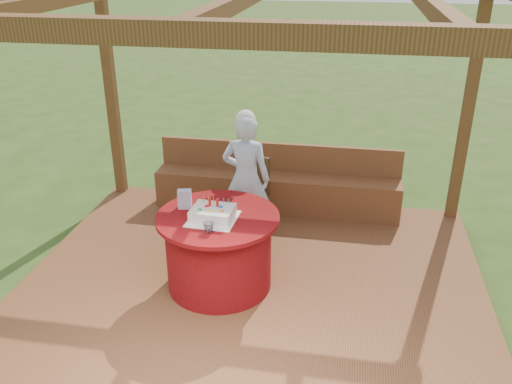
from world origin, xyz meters
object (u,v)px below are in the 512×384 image
table (219,250)px  chair (250,189)px  bench (277,188)px  birthday_cake (213,213)px  drinking_glass (209,228)px  elderly_woman (246,177)px  gift_bag (185,199)px

table → chair: bearing=87.2°
bench → birthday_cake: bearing=-100.2°
birthday_cake → drinking_glass: size_ratio=4.88×
bench → drinking_glass: size_ratio=32.46×
bench → drinking_glass: 2.17m
bench → drinking_glass: bearing=-98.4°
chair → birthday_cake: 1.41m
elderly_woman → drinking_glass: size_ratio=16.06×
birthday_cake → chair: bearing=86.3°
bench → table: 1.80m
chair → elderly_woman: elderly_woman is taller
drinking_glass → table: bearing=89.8°
elderly_woman → bench: bearing=74.3°
drinking_glass → elderly_woman: bearing=86.4°
chair → table: bearing=-92.8°
birthday_cake → gift_bag: (-0.32, 0.18, 0.03)m
chair → gift_bag: size_ratio=4.57×
bench → birthday_cake: (-0.33, -1.84, 0.54)m
chair → gift_bag: (-0.41, -1.18, 0.40)m
elderly_woman → gift_bag: bearing=-116.2°
elderly_woman → gift_bag: (-0.42, -0.86, 0.10)m
bench → gift_bag: (-0.65, -1.66, 0.58)m
gift_bag → drinking_glass: 0.54m
elderly_woman → birthday_cake: elderly_woman is taller
bench → chair: (-0.24, -0.48, 0.18)m
elderly_woman → birthday_cake: 1.04m
bench → chair: chair is taller
table → chair: 1.29m
gift_bag → elderly_woman: bearing=51.4°
birthday_cake → drinking_glass: (0.03, -0.24, -0.01)m
chair → elderly_woman: 0.44m
chair → drinking_glass: bearing=-92.3°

